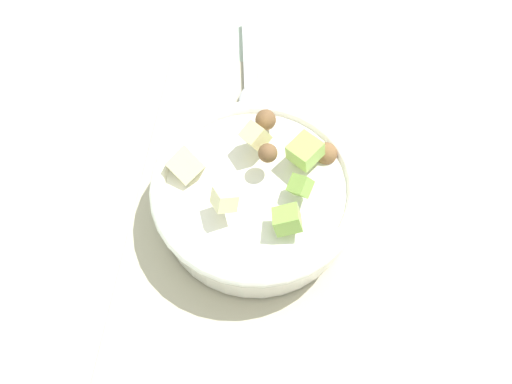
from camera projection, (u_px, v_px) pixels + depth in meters
ground_plane at (264, 218)px, 0.79m from camera, size 2.40×2.40×0.00m
placemat at (264, 217)px, 0.79m from camera, size 0.51×0.34×0.01m
salad_bowl at (256, 195)px, 0.76m from camera, size 0.25×0.25×0.11m
serving_spoon at (250, 84)px, 0.88m from camera, size 0.19×0.06×0.01m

